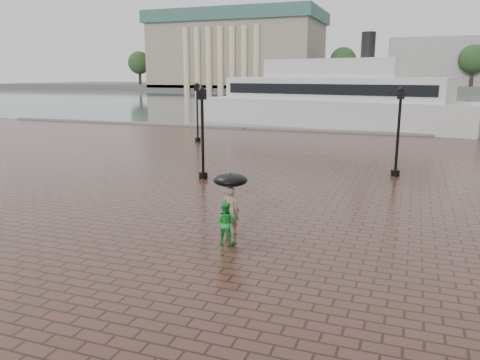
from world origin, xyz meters
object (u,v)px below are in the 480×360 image
at_px(street_lamps, 256,123).
at_px(child_pedestrian, 225,223).
at_px(adult_pedestrian, 231,210).
at_px(ferry_near, 333,99).

relative_size(street_lamps, child_pedestrian, 11.67).
bearing_deg(street_lamps, child_pedestrian, -75.35).
distance_m(street_lamps, adult_pedestrian, 13.18).
distance_m(child_pedestrian, ferry_near, 35.64).
xyz_separation_m(adult_pedestrian, child_pedestrian, (0.19, -0.95, -0.13)).
distance_m(street_lamps, child_pedestrian, 14.15).
xyz_separation_m(adult_pedestrian, ferry_near, (-2.49, 34.53, 1.93)).
relative_size(adult_pedestrian, child_pedestrian, 1.19).
xyz_separation_m(street_lamps, ferry_near, (0.87, 21.88, 0.40)).
height_order(adult_pedestrian, child_pedestrian, adult_pedestrian).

